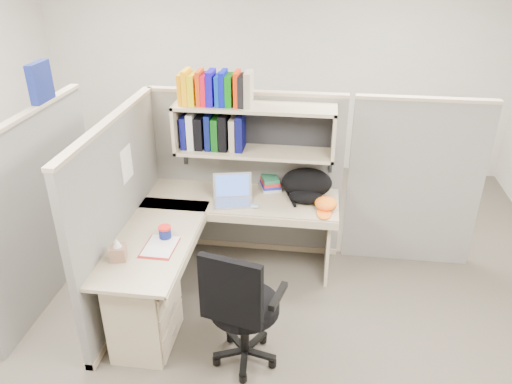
# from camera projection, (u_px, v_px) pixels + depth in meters

# --- Properties ---
(ground) EXTENTS (6.00, 6.00, 0.00)m
(ground) POSITION_uv_depth(u_px,v_px,m) (232.00, 302.00, 4.34)
(ground) COLOR #39342C
(ground) RESTS_ON ground
(room_shell) EXTENTS (6.00, 6.00, 6.00)m
(room_shell) POSITION_uv_depth(u_px,v_px,m) (227.00, 126.00, 3.60)
(room_shell) COLOR #A6A296
(room_shell) RESTS_ON ground
(cubicle) EXTENTS (3.79, 1.84, 1.95)m
(cubicle) POSITION_uv_depth(u_px,v_px,m) (198.00, 184.00, 4.37)
(cubicle) COLOR #63635E
(cubicle) RESTS_ON ground
(desk) EXTENTS (1.74, 1.75, 0.73)m
(desk) POSITION_uv_depth(u_px,v_px,m) (174.00, 277.00, 3.94)
(desk) COLOR tan
(desk) RESTS_ON ground
(laptop) EXTENTS (0.41, 0.41, 0.25)m
(laptop) POSITION_uv_depth(u_px,v_px,m) (233.00, 191.00, 4.36)
(laptop) COLOR #AEAFB3
(laptop) RESTS_ON desk
(backpack) EXTENTS (0.46, 0.36, 0.27)m
(backpack) POSITION_uv_depth(u_px,v_px,m) (307.00, 186.00, 4.44)
(backpack) COLOR black
(backpack) RESTS_ON desk
(orange_cap) EXTENTS (0.22, 0.25, 0.11)m
(orange_cap) POSITION_uv_depth(u_px,v_px,m) (326.00, 204.00, 4.30)
(orange_cap) COLOR orange
(orange_cap) RESTS_ON desk
(snack_canister) EXTENTS (0.10, 0.10, 0.10)m
(snack_canister) POSITION_uv_depth(u_px,v_px,m) (165.00, 232.00, 3.89)
(snack_canister) COLOR navy
(snack_canister) RESTS_ON desk
(tissue_box) EXTENTS (0.13, 0.13, 0.18)m
(tissue_box) POSITION_uv_depth(u_px,v_px,m) (118.00, 249.00, 3.61)
(tissue_box) COLOR #936953
(tissue_box) RESTS_ON desk
(mouse) EXTENTS (0.09, 0.06, 0.03)m
(mouse) POSITION_uv_depth(u_px,v_px,m) (254.00, 206.00, 4.34)
(mouse) COLOR #8AA8C4
(mouse) RESTS_ON desk
(paper_cup) EXTENTS (0.08, 0.08, 0.10)m
(paper_cup) POSITION_uv_depth(u_px,v_px,m) (235.00, 187.00, 4.61)
(paper_cup) COLOR white
(paper_cup) RESTS_ON desk
(book_stack) EXTENTS (0.24, 0.27, 0.11)m
(book_stack) POSITION_uv_depth(u_px,v_px,m) (270.00, 182.00, 4.67)
(book_stack) COLOR slate
(book_stack) RESTS_ON desk
(loose_paper) EXTENTS (0.23, 0.30, 0.00)m
(loose_paper) POSITION_uv_depth(u_px,v_px,m) (160.00, 246.00, 3.81)
(loose_paper) COLOR silver
(loose_paper) RESTS_ON desk
(task_chair) EXTENTS (0.59, 0.55, 1.05)m
(task_chair) POSITION_uv_depth(u_px,v_px,m) (242.00, 325.00, 3.55)
(task_chair) COLOR black
(task_chair) RESTS_ON ground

